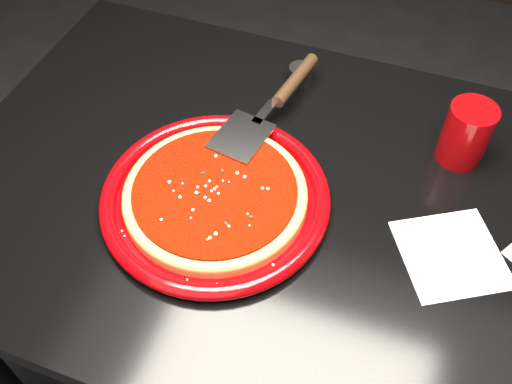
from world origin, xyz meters
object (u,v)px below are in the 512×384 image
(plate, at_px, (215,198))
(ramekin, at_px, (300,75))
(cup, at_px, (466,134))
(table, at_px, (283,302))
(pizza_server, at_px, (272,104))

(plate, bearing_deg, ramekin, 83.56)
(cup, bearing_deg, ramekin, 163.38)
(table, distance_m, plate, 0.41)
(table, height_order, cup, cup)
(pizza_server, relative_size, ramekin, 7.62)
(plate, distance_m, pizza_server, 0.21)
(pizza_server, bearing_deg, ramekin, 93.32)
(cup, bearing_deg, plate, -145.77)
(pizza_server, distance_m, ramekin, 0.14)
(plate, xyz_separation_m, cup, (0.36, 0.25, 0.04))
(table, xyz_separation_m, plate, (-0.11, -0.06, 0.39))
(plate, bearing_deg, pizza_server, 83.44)
(cup, height_order, ramekin, cup)
(table, bearing_deg, cup, 36.81)
(plate, height_order, ramekin, ramekin)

